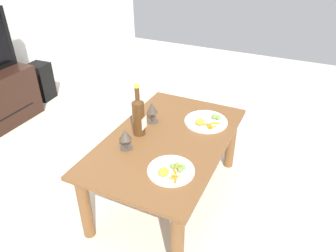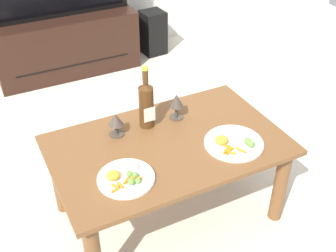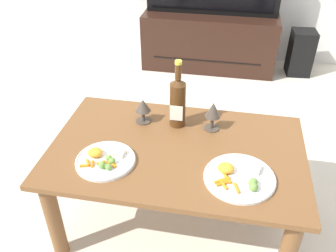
% 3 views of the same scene
% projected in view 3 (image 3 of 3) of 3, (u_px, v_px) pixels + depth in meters
% --- Properties ---
extents(ground_plane, '(6.40, 6.40, 0.00)m').
position_uv_depth(ground_plane, '(175.00, 219.00, 1.89)').
color(ground_plane, beige).
extents(dining_table, '(1.13, 0.70, 0.47)m').
position_uv_depth(dining_table, '(176.00, 163.00, 1.66)').
color(dining_table, brown).
rests_on(dining_table, ground_plane).
extents(tv_stand, '(1.16, 0.42, 0.49)m').
position_uv_depth(tv_stand, '(209.00, 41.00, 3.25)').
color(tv_stand, black).
rests_on(tv_stand, ground_plane).
extents(floor_speaker, '(0.21, 0.21, 0.39)m').
position_uv_depth(floor_speaker, '(301.00, 53.00, 3.15)').
color(floor_speaker, black).
rests_on(floor_speaker, ground_plane).
extents(wine_bottle, '(0.08, 0.08, 0.34)m').
position_uv_depth(wine_bottle, '(178.00, 100.00, 1.69)').
color(wine_bottle, '#4C2D14').
rests_on(wine_bottle, dining_table).
extents(goblet_left, '(0.07, 0.07, 0.12)m').
position_uv_depth(goblet_left, '(143.00, 107.00, 1.74)').
color(goblet_left, '#473D33').
rests_on(goblet_left, dining_table).
extents(goblet_right, '(0.07, 0.07, 0.14)m').
position_uv_depth(goblet_right, '(213.00, 112.00, 1.68)').
color(goblet_right, '#473D33').
rests_on(goblet_right, dining_table).
extents(dinner_plate_left, '(0.25, 0.25, 0.05)m').
position_uv_depth(dinner_plate_left, '(105.00, 160.00, 1.53)').
color(dinner_plate_left, white).
rests_on(dinner_plate_left, dining_table).
extents(dinner_plate_right, '(0.29, 0.29, 0.05)m').
position_uv_depth(dinner_plate_right, '(239.00, 177.00, 1.44)').
color(dinner_plate_right, white).
rests_on(dinner_plate_right, dining_table).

